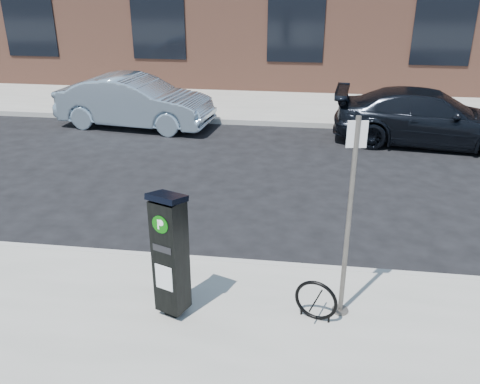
% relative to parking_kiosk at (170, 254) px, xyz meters
% --- Properties ---
extents(ground, '(120.00, 120.00, 0.00)m').
position_rel_parking_kiosk_xyz_m(ground, '(1.02, 1.43, -1.05)').
color(ground, black).
rests_on(ground, ground).
extents(sidewalk_far, '(60.00, 12.00, 0.15)m').
position_rel_parking_kiosk_xyz_m(sidewalk_far, '(1.02, 15.43, -0.98)').
color(sidewalk_far, gray).
rests_on(sidewalk_far, ground).
extents(curb_near, '(60.00, 0.12, 0.16)m').
position_rel_parking_kiosk_xyz_m(curb_near, '(1.02, 1.41, -0.98)').
color(curb_near, '#9E9B93').
rests_on(curb_near, ground).
extents(curb_far, '(60.00, 0.12, 0.16)m').
position_rel_parking_kiosk_xyz_m(curb_far, '(1.02, 9.45, -0.98)').
color(curb_far, '#9E9B93').
rests_on(curb_far, ground).
extents(parking_kiosk, '(0.50, 0.48, 1.76)m').
position_rel_parking_kiosk_xyz_m(parking_kiosk, '(0.00, 0.00, 0.00)').
color(parking_kiosk, black).
rests_on(parking_kiosk, sidewalk_near).
extents(sign_pole, '(0.24, 0.21, 2.68)m').
position_rel_parking_kiosk_xyz_m(sign_pole, '(2.19, 0.33, 0.43)').
color(sign_pole, '#524E48').
rests_on(sign_pole, sidewalk_near).
extents(bike_rack, '(0.56, 0.23, 0.57)m').
position_rel_parking_kiosk_xyz_m(bike_rack, '(1.86, 0.13, -0.62)').
color(bike_rack, black).
rests_on(bike_rack, sidewalk_near).
extents(car_silver, '(4.72, 2.14, 1.50)m').
position_rel_parking_kiosk_xyz_m(car_silver, '(-3.46, 8.83, -0.30)').
color(car_silver, '#98B0C2').
rests_on(car_silver, ground).
extents(car_dark, '(5.13, 2.51, 1.44)m').
position_rel_parking_kiosk_xyz_m(car_dark, '(4.79, 8.34, -0.33)').
color(car_dark, black).
rests_on(car_dark, ground).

